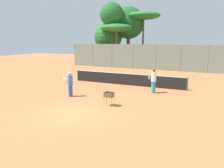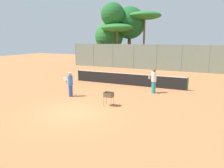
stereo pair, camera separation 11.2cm
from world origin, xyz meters
name	(u,v)px [view 1 (the left image)]	position (x,y,z in m)	size (l,w,h in m)	color
ground_plane	(73,113)	(0.00, 0.00, 0.00)	(80.00, 80.00, 0.00)	#C67242
tennis_net	(127,79)	(0.00, 8.37, 0.56)	(10.47, 0.10, 1.07)	#26592D
back_fence	(155,57)	(0.00, 19.02, 1.69)	(25.55, 0.08, 3.37)	gray
tree_0	(116,28)	(-6.69, 21.35, 5.69)	(4.89, 4.89, 6.34)	brown
tree_1	(144,16)	(-3.19, 23.73, 7.50)	(5.02, 5.02, 8.19)	brown
tree_2	(129,23)	(-5.82, 24.27, 6.54)	(5.07, 5.07, 9.12)	brown
tree_3	(108,37)	(-8.94, 23.20, 4.45)	(4.60, 4.60, 6.77)	brown
tree_5	(112,15)	(-7.57, 21.63, 7.64)	(3.60, 3.60, 9.50)	brown
player_white_outfit	(70,84)	(-2.24, 2.93, 0.91)	(0.92, 0.36, 1.75)	#334C8C
player_red_cap	(153,81)	(2.90, 6.47, 0.96)	(0.49, 0.91, 1.87)	teal
ball_cart	(109,96)	(1.24, 2.07, 0.64)	(0.56, 0.41, 0.86)	brown
tennis_ball_0	(95,89)	(-1.77, 5.70, 0.03)	(0.07, 0.07, 0.07)	#D1E54C
tennis_ball_1	(161,96)	(3.68, 5.64, 0.03)	(0.07, 0.07, 0.07)	#D1E54C
tennis_ball_2	(138,104)	(2.78, 3.01, 0.03)	(0.07, 0.07, 0.07)	#D1E54C
tennis_ball_3	(147,106)	(3.39, 2.96, 0.03)	(0.07, 0.07, 0.07)	#D1E54C
tennis_ball_4	(80,93)	(-2.18, 4.12, 0.03)	(0.07, 0.07, 0.07)	#D1E54C
tennis_ball_5	(91,92)	(-1.52, 4.63, 0.03)	(0.07, 0.07, 0.07)	#D1E54C
parked_car	(202,64)	(5.53, 23.44, 0.66)	(4.20, 1.70, 1.60)	#232328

